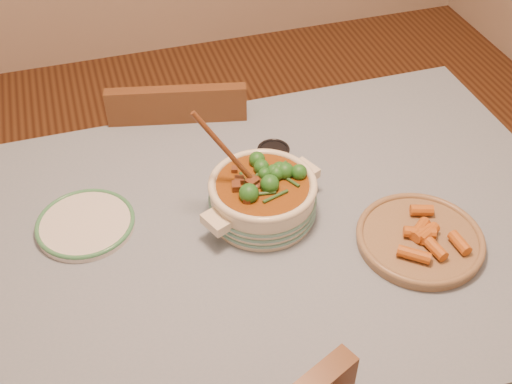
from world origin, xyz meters
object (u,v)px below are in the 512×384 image
dining_table (248,258)px  chair_far (185,166)px  stew_casserole (262,195)px  condiment_bowl (273,154)px  fried_plate (420,237)px  white_plate (86,224)px

dining_table → chair_far: (-0.04, 0.60, -0.17)m
dining_table → chair_far: size_ratio=1.94×
stew_casserole → condiment_bowl: (0.09, 0.19, -0.04)m
stew_casserole → condiment_bowl: stew_casserole is taller
dining_table → stew_casserole: (0.05, 0.05, 0.16)m
dining_table → fried_plate: (0.38, -0.15, 0.11)m
white_plate → dining_table: bearing=-20.2°
white_plate → fried_plate: size_ratio=1.00×
dining_table → fried_plate: 0.42m
stew_casserole → chair_far: size_ratio=0.39×
stew_casserole → condiment_bowl: 0.21m
white_plate → stew_casserole: bearing=-11.3°
dining_table → white_plate: bearing=159.8°
stew_casserole → white_plate: (-0.42, 0.09, -0.06)m
dining_table → condiment_bowl: size_ratio=19.00×
white_plate → fried_plate: fried_plate is taller
fried_plate → chair_far: 0.91m
stew_casserole → chair_far: stew_casserole is taller
dining_table → white_plate: 0.41m
white_plate → condiment_bowl: condiment_bowl is taller
fried_plate → chair_far: (-0.42, 0.76, -0.29)m
fried_plate → chair_far: size_ratio=0.35×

